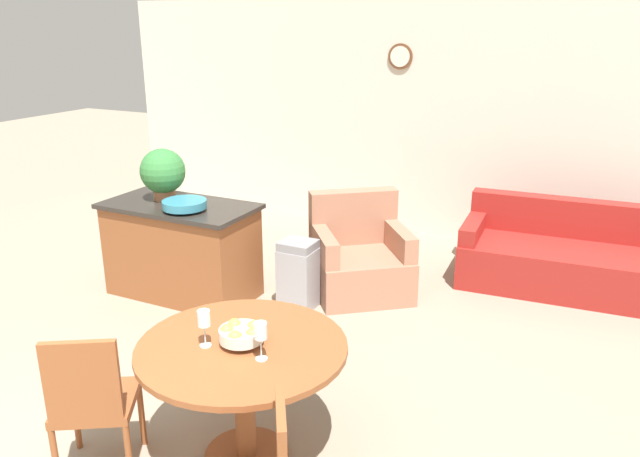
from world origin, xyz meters
The scene contains 12 objects.
wall_back centered at (0.00, 5.55, 1.35)m, with size 8.00×0.09×2.70m.
dining_table centered at (0.48, 1.09, 0.58)m, with size 1.17×1.17×0.75m.
dining_chair_near_left centered at (-0.18, 0.60, 0.51)m, with size 0.58×0.58×0.92m.
fruit_bowl centered at (0.47, 1.09, 0.82)m, with size 0.25×0.25×0.12m.
wine_glass_left centered at (0.30, 0.99, 0.91)m, with size 0.07×0.07×0.21m.
wine_glass_right centered at (0.65, 1.01, 0.91)m, with size 0.07×0.07×0.21m.
kitchen_island centered at (-1.31, 2.81, 0.44)m, with size 1.39×0.72×0.88m.
teal_bowl centered at (-1.14, 2.67, 0.94)m, with size 0.38×0.38×0.09m.
potted_plant centered at (-1.52, 2.87, 1.14)m, with size 0.41×0.41×0.47m.
trash_bin centered at (-0.22, 3.04, 0.31)m, with size 0.31×0.28×0.62m.
couch centered at (1.95, 4.59, 0.28)m, with size 2.14×1.03×0.79m.
armchair centered at (0.13, 3.60, 0.31)m, with size 1.16×1.16×0.92m.
Camera 1 is at (2.22, -1.46, 2.46)m, focal length 35.00 mm.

